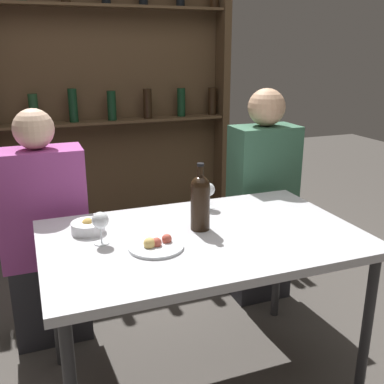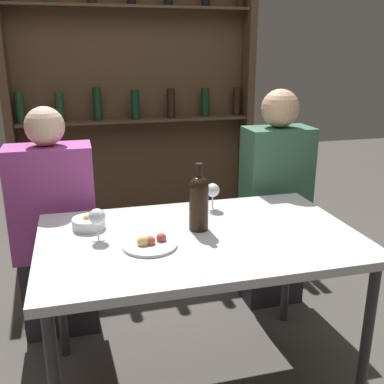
% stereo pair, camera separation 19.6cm
% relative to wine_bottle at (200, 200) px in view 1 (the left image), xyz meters
% --- Properties ---
extents(ground_plane, '(10.00, 10.00, 0.00)m').
position_rel_wine_bottle_xyz_m(ground_plane, '(-0.01, -0.06, -0.88)').
color(ground_plane, '#47423D').
extents(dining_table, '(1.33, 0.84, 0.75)m').
position_rel_wine_bottle_xyz_m(dining_table, '(-0.01, -0.06, -0.19)').
color(dining_table, silver).
rests_on(dining_table, ground_plane).
extents(wine_rack_wall, '(1.95, 0.21, 2.06)m').
position_rel_wine_bottle_xyz_m(wine_rack_wall, '(-0.01, 1.90, 0.18)').
color(wine_rack_wall, '#4C3823').
rests_on(wine_rack_wall, ground_plane).
extents(wine_bottle, '(0.08, 0.08, 0.29)m').
position_rel_wine_bottle_xyz_m(wine_bottle, '(0.00, 0.00, 0.00)').
color(wine_bottle, black).
rests_on(wine_bottle, dining_table).
extents(wine_glass_0, '(0.07, 0.07, 0.13)m').
position_rel_wine_bottle_xyz_m(wine_glass_0, '(0.14, 0.23, -0.04)').
color(wine_glass_0, silver).
rests_on(wine_glass_0, dining_table).
extents(wine_glass_1, '(0.07, 0.07, 0.13)m').
position_rel_wine_bottle_xyz_m(wine_glass_1, '(-0.43, -0.00, -0.04)').
color(wine_glass_1, silver).
rests_on(wine_glass_1, dining_table).
extents(food_plate_0, '(0.22, 0.22, 0.05)m').
position_rel_wine_bottle_xyz_m(food_plate_0, '(-0.23, -0.12, -0.12)').
color(food_plate_0, silver).
rests_on(food_plate_0, dining_table).
extents(snack_bowl, '(0.14, 0.14, 0.06)m').
position_rel_wine_bottle_xyz_m(snack_bowl, '(-0.46, 0.13, -0.11)').
color(snack_bowl, white).
rests_on(snack_bowl, dining_table).
extents(seated_person_left, '(0.42, 0.22, 1.23)m').
position_rel_wine_bottle_xyz_m(seated_person_left, '(-0.63, 0.54, -0.30)').
color(seated_person_left, '#26262B').
rests_on(seated_person_left, ground_plane).
extents(seated_person_right, '(0.38, 0.22, 1.29)m').
position_rel_wine_bottle_xyz_m(seated_person_right, '(0.62, 0.54, -0.26)').
color(seated_person_right, '#26262B').
rests_on(seated_person_right, ground_plane).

